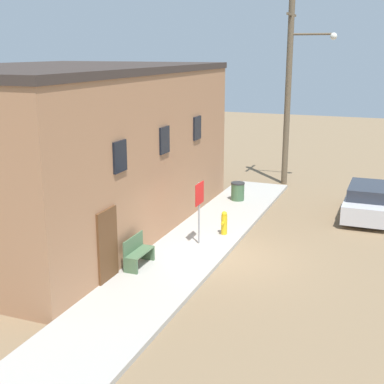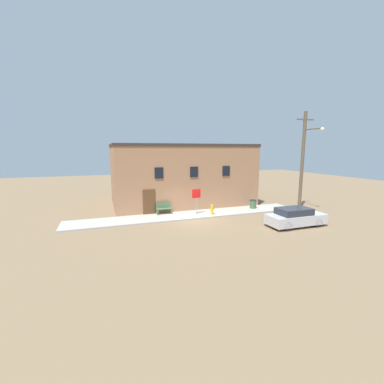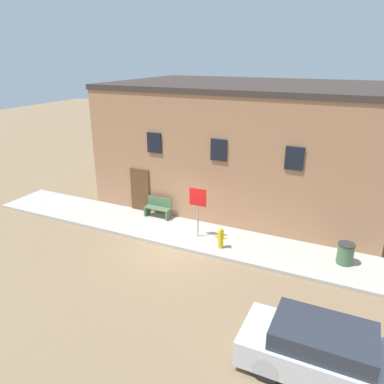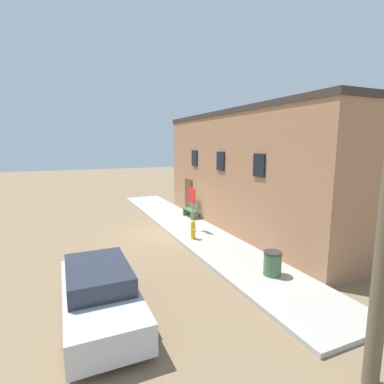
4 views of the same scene
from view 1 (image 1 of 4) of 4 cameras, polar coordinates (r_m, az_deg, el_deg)
name	(u,v)px [view 1 (image 1 of 4)]	position (r m, az deg, el deg)	size (l,w,h in m)	color
ground_plane	(226,258)	(17.27, 3.62, -7.04)	(80.00, 80.00, 0.00)	#846B4C
sidewalk	(189,251)	(17.64, -0.32, -6.28)	(19.30, 2.54, 0.14)	#B2ADA3
brick_building	(60,148)	(20.17, -13.93, 4.54)	(13.25, 8.48, 5.93)	#A87551
fire_hydrant	(224,223)	(18.86, 3.45, -3.29)	(0.45, 0.22, 0.85)	gold
stop_sign	(199,201)	(17.62, 0.79, -0.97)	(0.73, 0.06, 2.10)	gray
bench	(138,253)	(16.21, -5.83, -6.44)	(1.22, 0.44, 0.92)	#4C6B47
trash_bin	(238,191)	(23.19, 4.90, 0.09)	(0.60, 0.60, 0.78)	#426642
utility_pole	(290,90)	(26.30, 10.45, 10.70)	(1.80, 2.26, 8.72)	brown
parked_car	(368,201)	(22.33, 18.31, -0.90)	(4.22, 1.71, 1.34)	black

